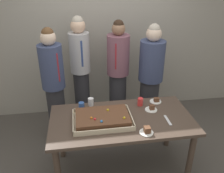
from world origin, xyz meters
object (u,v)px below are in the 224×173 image
object	(u,v)px
sheet_cake	(102,118)
person_striped_tie_right	(54,85)
party_table	(122,125)
drink_cup_middle	(140,102)
person_green_shirt_behind	(150,77)
plated_slice_near_left	(151,109)
drink_cup_nearest	(82,106)
cake_server_utensil	(168,120)
plated_slice_near_right	(156,101)
drink_cup_far_end	(91,102)
plated_slice_far_left	(147,131)
person_far_right_suit	(81,70)
person_serving_front	(118,74)

from	to	relation	value
sheet_cake	person_striped_tie_right	distance (m)	1.03
party_table	drink_cup_middle	xyz separation A→B (m)	(0.29, 0.26, 0.15)
person_green_shirt_behind	plated_slice_near_left	bearing A→B (deg)	26.73
drink_cup_nearest	cake_server_utensil	world-z (taller)	drink_cup_nearest
sheet_cake	drink_cup_middle	distance (m)	0.59
plated_slice_near_right	drink_cup_far_end	size ratio (longest dim) A/B	1.50
drink_cup_nearest	plated_slice_far_left	bearing A→B (deg)	-40.58
sheet_cake	cake_server_utensil	size ratio (longest dim) A/B	3.34
drink_cup_far_end	person_far_right_suit	xyz separation A→B (m)	(-0.09, 0.78, 0.11)
party_table	cake_server_utensil	xyz separation A→B (m)	(0.52, -0.12, 0.10)
plated_slice_near_left	sheet_cake	bearing A→B (deg)	-166.06
party_table	plated_slice_near_right	size ratio (longest dim) A/B	11.10
plated_slice_near_right	party_table	bearing A→B (deg)	-149.22
sheet_cake	drink_cup_far_end	bearing A→B (deg)	105.10
drink_cup_middle	person_far_right_suit	world-z (taller)	person_far_right_suit
drink_cup_nearest	drink_cup_middle	distance (m)	0.74
plated_slice_far_left	drink_cup_nearest	distance (m)	0.88
plated_slice_near_right	drink_cup_nearest	bearing A→B (deg)	-177.51
drink_cup_middle	person_striped_tie_right	bearing A→B (deg)	153.51
person_green_shirt_behind	person_serving_front	bearing A→B (deg)	-63.54
drink_cup_middle	cake_server_utensil	bearing A→B (deg)	-59.27
party_table	cake_server_utensil	size ratio (longest dim) A/B	8.33
drink_cup_middle	plated_slice_near_right	bearing A→B (deg)	11.89
drink_cup_far_end	cake_server_utensil	size ratio (longest dim) A/B	0.50
drink_cup_middle	person_striped_tie_right	size ratio (longest dim) A/B	0.06
party_table	sheet_cake	size ratio (longest dim) A/B	2.49
sheet_cake	cake_server_utensil	world-z (taller)	sheet_cake
plated_slice_near_left	drink_cup_nearest	distance (m)	0.86
plated_slice_near_right	person_green_shirt_behind	size ratio (longest dim) A/B	0.09
party_table	plated_slice_near_left	xyz separation A→B (m)	(0.40, 0.13, 0.12)
plated_slice_near_right	drink_cup_middle	bearing A→B (deg)	-168.11
party_table	person_green_shirt_behind	xyz separation A→B (m)	(0.61, 0.89, 0.19)
person_serving_front	drink_cup_middle	bearing A→B (deg)	30.39
plated_slice_far_left	plated_slice_near_right	bearing A→B (deg)	63.67
plated_slice_near_left	drink_cup_far_end	size ratio (longest dim) A/B	1.50
party_table	plated_slice_far_left	distance (m)	0.39
person_green_shirt_behind	plated_slice_far_left	bearing A→B (deg)	23.96
drink_cup_middle	drink_cup_far_end	xyz separation A→B (m)	(-0.62, 0.10, 0.00)
person_green_shirt_behind	drink_cup_nearest	bearing A→B (deg)	-17.15
drink_cup_nearest	person_serving_front	distance (m)	0.97
plated_slice_far_left	person_striped_tie_right	distance (m)	1.52
plated_slice_far_left	person_green_shirt_behind	distance (m)	1.26
plated_slice_near_right	person_striped_tie_right	size ratio (longest dim) A/B	0.09
drink_cup_far_end	person_serving_front	distance (m)	0.82
person_green_shirt_behind	plated_slice_near_right	bearing A→B (deg)	32.93
plated_slice_far_left	drink_cup_nearest	xyz separation A→B (m)	(-0.67, 0.57, 0.02)
plated_slice_far_left	sheet_cake	bearing A→B (deg)	148.00
drink_cup_far_end	plated_slice_near_right	bearing A→B (deg)	-3.24
plated_slice_near_right	person_serving_front	bearing A→B (deg)	117.81
party_table	person_striped_tie_right	world-z (taller)	person_striped_tie_right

